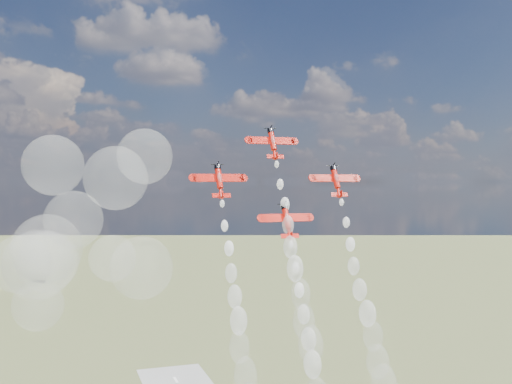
{
  "coord_description": "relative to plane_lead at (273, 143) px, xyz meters",
  "views": [
    {
      "loc": [
        -50.9,
        -135.59,
        89.32
      ],
      "look_at": [
        -5.28,
        0.37,
        86.9
      ],
      "focal_mm": 42.0,
      "sensor_mm": 36.0,
      "label": 1
    }
  ],
  "objects": [
    {
      "name": "plane_slot",
      "position": [
        0.0,
        -9.72,
        -18.86
      ],
      "size": [
        12.35,
        6.31,
        8.14
      ],
      "rotation": [
        1.1,
        0.0,
        0.0
      ],
      "color": "red",
      "rests_on": "ground"
    },
    {
      "name": "plane_right",
      "position": [
        15.16,
        -4.86,
        -9.43
      ],
      "size": [
        12.35,
        6.31,
        8.14
      ],
      "rotation": [
        1.1,
        0.0,
        0.0
      ],
      "color": "red",
      "rests_on": "ground"
    },
    {
      "name": "smoke_trail_lead",
      "position": [
        0.07,
        -18.74,
        -36.82
      ],
      "size": [
        5.85,
        22.7,
        42.78
      ],
      "color": "white",
      "rests_on": "plane_lead"
    },
    {
      "name": "plane_left",
      "position": [
        -15.16,
        -4.86,
        -9.43
      ],
      "size": [
        12.35,
        6.31,
        8.14
      ],
      "rotation": [
        1.1,
        0.0,
        0.0
      ],
      "color": "red",
      "rests_on": "ground"
    },
    {
      "name": "plane_lead",
      "position": [
        0.0,
        0.0,
        0.0
      ],
      "size": [
        12.35,
        6.31,
        8.14
      ],
      "rotation": [
        1.1,
        0.0,
        0.0
      ],
      "color": "red",
      "rests_on": "ground"
    },
    {
      "name": "drifted_smoke_cloud",
      "position": [
        -47.81,
        16.64,
        -23.18
      ],
      "size": [
        44.32,
        34.72,
        50.52
      ],
      "color": "white",
      "rests_on": "ground"
    },
    {
      "name": "smoke_trail_left",
      "position": [
        -15.23,
        -23.65,
        -46.09
      ],
      "size": [
        5.14,
        23.44,
        42.48
      ],
      "color": "white",
      "rests_on": "plane_left"
    },
    {
      "name": "smoke_trail_right",
      "position": [
        15.35,
        -23.72,
        -45.99
      ],
      "size": [
        5.16,
        23.47,
        41.74
      ],
      "color": "white",
      "rests_on": "plane_right"
    }
  ]
}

